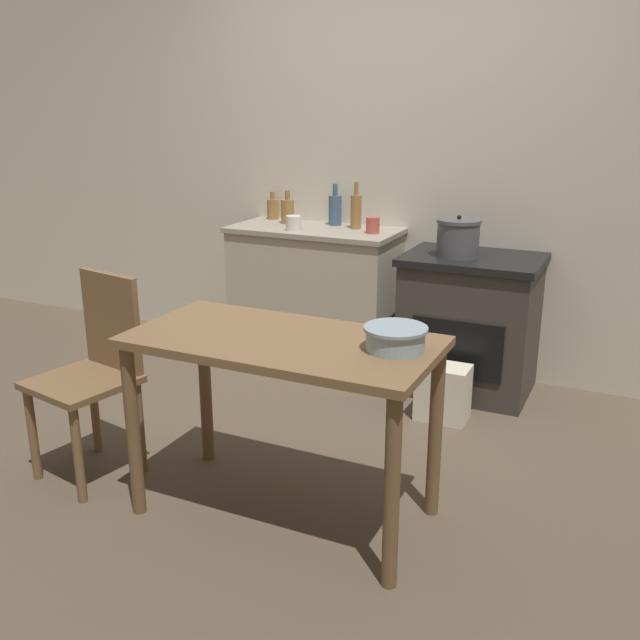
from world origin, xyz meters
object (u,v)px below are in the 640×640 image
(chair, at_px, (94,370))
(cup_center, at_px, (373,225))
(flour_sack, at_px, (443,392))
(work_table, at_px, (283,366))
(bottle_left, at_px, (273,208))
(cup_center_right, at_px, (293,223))
(bottle_center_left, at_px, (335,209))
(bottle_far_left, at_px, (288,211))
(stock_pot, at_px, (458,238))
(mixing_bowl_large, at_px, (395,337))
(stove, at_px, (470,324))
(bottle_mid_left, at_px, (356,211))

(chair, bearing_deg, cup_center, 79.35)
(cup_center, bearing_deg, flour_sack, -38.20)
(work_table, height_order, bottle_left, bottle_left)
(chair, bearing_deg, cup_center_right, 93.59)
(bottle_center_left, distance_m, cup_center, 0.36)
(bottle_center_left, bearing_deg, bottle_left, 175.68)
(bottle_far_left, bearing_deg, stock_pot, -8.24)
(mixing_bowl_large, bearing_deg, cup_center_right, 128.79)
(flour_sack, bearing_deg, stove, 88.45)
(bottle_far_left, relative_size, cup_center, 2.21)
(flour_sack, bearing_deg, mixing_bowl_large, -84.57)
(cup_center, bearing_deg, stock_pot, -8.19)
(stove, relative_size, cup_center, 8.43)
(mixing_bowl_large, distance_m, bottle_far_left, 2.15)
(mixing_bowl_large, bearing_deg, cup_center, 114.10)
(stove, distance_m, mixing_bowl_large, 1.63)
(chair, relative_size, cup_center, 9.54)
(stove, relative_size, bottle_left, 4.43)
(stock_pot, bearing_deg, cup_center_right, -177.16)
(bottle_mid_left, bearing_deg, bottle_left, 171.11)
(mixing_bowl_large, bearing_deg, work_table, -173.44)
(stock_pot, distance_m, bottle_center_left, 0.89)
(work_table, distance_m, bottle_mid_left, 1.82)
(flour_sack, bearing_deg, stock_pot, 99.72)
(stove, distance_m, work_table, 1.68)
(work_table, bearing_deg, chair, -177.79)
(work_table, distance_m, mixing_bowl_large, 0.47)
(chair, distance_m, cup_center, 1.86)
(flour_sack, height_order, cup_center_right, cup_center_right)
(mixing_bowl_large, relative_size, bottle_center_left, 0.91)
(bottle_left, bearing_deg, work_table, -60.09)
(stock_pot, xyz_separation_m, mixing_bowl_large, (0.17, -1.51, -0.09))
(stove, distance_m, flour_sack, 0.53)
(flour_sack, xyz_separation_m, bottle_center_left, (-0.92, 0.64, 0.83))
(work_table, distance_m, cup_center_right, 1.70)
(chair, height_order, stock_pot, stock_pot)
(chair, height_order, flour_sack, chair)
(bottle_left, relative_size, bottle_mid_left, 0.64)
(work_table, bearing_deg, mixing_bowl_large, 6.56)
(chair, distance_m, cup_center_right, 1.62)
(bottle_center_left, bearing_deg, flour_sack, -34.72)
(chair, relative_size, bottle_mid_left, 3.21)
(work_table, bearing_deg, stove, 77.94)
(mixing_bowl_large, bearing_deg, flour_sack, 95.43)
(flour_sack, xyz_separation_m, bottle_mid_left, (-0.75, 0.58, 0.84))
(mixing_bowl_large, xyz_separation_m, bottle_center_left, (-1.03, 1.75, 0.17))
(work_table, xyz_separation_m, cup_center_right, (-0.73, 1.51, 0.28))
(cup_center, xyz_separation_m, cup_center_right, (-0.46, -0.13, -0.00))
(bottle_left, xyz_separation_m, bottle_mid_left, (0.64, -0.10, 0.04))
(chair, height_order, mixing_bowl_large, chair)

